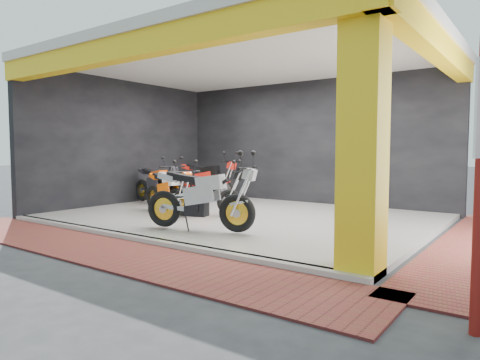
% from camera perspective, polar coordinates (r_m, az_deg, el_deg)
% --- Properties ---
extents(ground, '(80.00, 80.00, 0.00)m').
position_cam_1_polar(ground, '(8.25, -7.75, -7.00)').
color(ground, '#2D2D30').
rests_on(ground, ground).
extents(showroom_floor, '(8.00, 6.00, 0.10)m').
position_cam_1_polar(showroom_floor, '(9.77, 0.38, -4.95)').
color(showroom_floor, silver).
rests_on(showroom_floor, ground).
extents(showroom_ceiling, '(8.40, 6.40, 0.20)m').
position_cam_1_polar(showroom_ceiling, '(9.86, 0.39, 15.88)').
color(showroom_ceiling, beige).
rests_on(showroom_ceiling, corner_column).
extents(back_wall, '(8.20, 0.20, 3.50)m').
position_cam_1_polar(back_wall, '(12.31, 8.79, 4.79)').
color(back_wall, black).
rests_on(back_wall, ground).
extents(left_wall, '(0.20, 6.20, 3.50)m').
position_cam_1_polar(left_wall, '(12.48, -15.22, 4.69)').
color(left_wall, black).
rests_on(left_wall, ground).
extents(corner_column, '(0.50, 0.50, 3.50)m').
position_cam_1_polar(corner_column, '(5.44, 16.10, 5.74)').
color(corner_column, yellow).
rests_on(corner_column, ground).
extents(header_beam_front, '(8.40, 0.30, 0.40)m').
position_cam_1_polar(header_beam_front, '(7.61, -13.42, 17.04)').
color(header_beam_front, yellow).
rests_on(header_beam_front, corner_column).
extents(header_beam_right, '(0.30, 6.40, 0.40)m').
position_cam_1_polar(header_beam_right, '(8.21, 24.77, 15.80)').
color(header_beam_right, yellow).
rests_on(header_beam_right, corner_column).
extents(floor_kerb, '(8.00, 0.20, 0.10)m').
position_cam_1_polar(floor_kerb, '(7.55, -13.14, -7.72)').
color(floor_kerb, silver).
rests_on(floor_kerb, ground).
extents(paver_front, '(9.00, 1.40, 0.03)m').
position_cam_1_polar(paver_front, '(7.08, -17.95, -8.88)').
color(paver_front, maroon).
rests_on(paver_front, ground).
extents(moto_hero, '(2.09, 1.19, 1.21)m').
position_cam_1_polar(moto_hero, '(9.49, -7.78, -1.28)').
color(moto_hero, '#FF5D0A').
rests_on(moto_hero, showroom_floor).
extents(moto_row_a, '(2.43, 1.38, 1.40)m').
position_cam_1_polar(moto_row_a, '(7.48, -0.39, -1.91)').
color(moto_row_a, '#9C9FA3').
rests_on(moto_row_a, showroom_floor).
extents(moto_row_b, '(2.10, 1.44, 1.21)m').
position_cam_1_polar(moto_row_b, '(9.41, -1.36, -1.29)').
color(moto_row_b, black).
rests_on(moto_row_b, showroom_floor).
extents(moto_row_c, '(2.17, 1.14, 1.26)m').
position_cam_1_polar(moto_row_c, '(11.32, -9.47, -0.31)').
color(moto_row_c, black).
rests_on(moto_row_c, showroom_floor).
extents(moto_row_d, '(2.30, 0.95, 1.38)m').
position_cam_1_polar(moto_row_d, '(12.14, -2.02, 0.32)').
color(moto_row_d, red).
rests_on(moto_row_d, showroom_floor).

